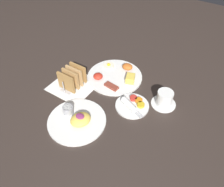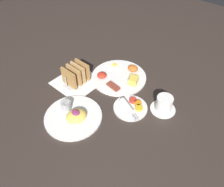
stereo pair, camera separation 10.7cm
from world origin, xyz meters
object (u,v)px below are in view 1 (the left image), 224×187
toast_rack (72,78)px  coffee_cup (164,99)px  plate_breakfast (116,76)px  plate_condiments (132,105)px  plate_foreground (77,119)px

toast_rack → coffee_cup: 0.47m
plate_breakfast → toast_rack: size_ratio=2.03×
plate_condiments → plate_foreground: (-0.16, -0.21, 0.00)m
plate_breakfast → toast_rack: (-0.15, -0.18, 0.04)m
plate_breakfast → plate_foreground: size_ratio=1.14×
plate_foreground → coffee_cup: coffee_cup is taller
plate_breakfast → plate_foreground: bearing=-86.7°
plate_foreground → toast_rack: (-0.17, 0.18, 0.04)m
plate_foreground → coffee_cup: bearing=47.8°
plate_breakfast → coffee_cup: 0.31m
plate_breakfast → plate_condiments: 0.23m
plate_breakfast → coffee_cup: bearing=-8.2°
plate_condiments → plate_breakfast: bearing=142.4°
plate_condiments → toast_rack: toast_rack is taller
toast_rack → plate_condiments: bearing=6.5°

